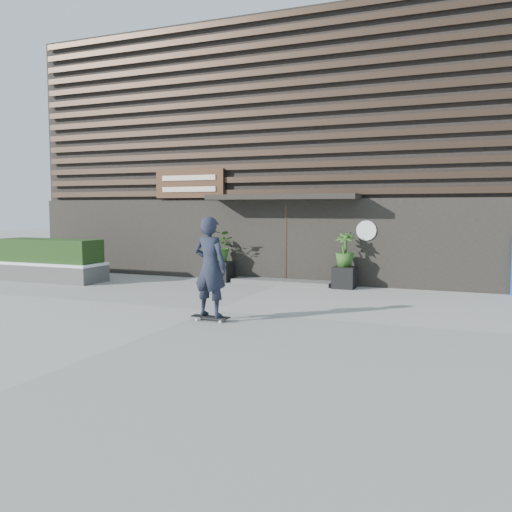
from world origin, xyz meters
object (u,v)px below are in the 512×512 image
at_px(planter_pot_left, 221,271).
at_px(skateboarder, 210,267).
at_px(planter_pot_right, 344,277).
at_px(raised_bed, 51,272).

distance_m(planter_pot_left, skateboarder, 5.93).
xyz_separation_m(planter_pot_left, planter_pot_right, (3.80, 0.00, 0.00)).
bearing_deg(skateboarder, raised_bed, 154.12).
xyz_separation_m(planter_pot_left, raised_bed, (-4.96, -1.82, -0.05)).
bearing_deg(skateboarder, planter_pot_right, 75.10).
xyz_separation_m(planter_pot_right, skateboarder, (-1.43, -5.38, 0.77)).
xyz_separation_m(raised_bed, skateboarder, (7.33, -3.56, 0.82)).
relative_size(planter_pot_left, planter_pot_right, 1.00).
relative_size(planter_pot_right, raised_bed, 0.17).
height_order(planter_pot_right, skateboarder, skateboarder).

